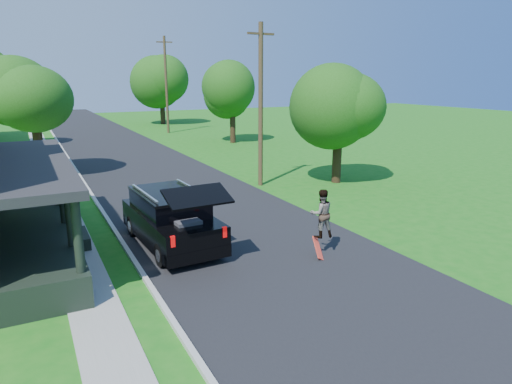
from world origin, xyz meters
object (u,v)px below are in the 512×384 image
skateboarder (321,213)px  utility_pole_near (261,104)px  tree_right_near (338,105)px  black_suv (171,219)px

skateboarder → utility_pole_near: utility_pole_near is taller
skateboarder → tree_right_near: 11.33m
black_suv → tree_right_near: 12.78m
skateboarder → utility_pole_near: size_ratio=0.19×
skateboarder → utility_pole_near: bearing=-94.9°
black_suv → utility_pole_near: bearing=41.0°
tree_right_near → black_suv: bearing=-153.7°
black_suv → skateboarder: bearing=-39.0°
tree_right_near → utility_pole_near: (-4.08, 1.26, 0.09)m
skateboarder → utility_pole_near: (2.85, 9.75, 2.94)m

